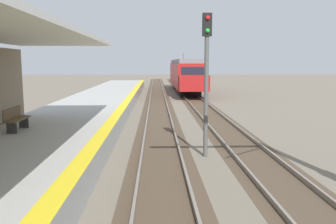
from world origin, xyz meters
TOP-DOWN VIEW (x-y plane):
  - station_platform at (-2.50, 16.00)m, footprint 5.00×80.00m
  - track_pair_nearest_platform at (1.90, 20.00)m, footprint 2.34×120.00m
  - track_pair_middle at (5.30, 20.00)m, footprint 2.34×120.00m
  - approaching_train at (5.30, 44.78)m, footprint 2.93×19.60m
  - rail_signal_post at (3.54, 15.07)m, footprint 0.32×0.34m
  - platform_bench at (-3.61, 15.75)m, footprint 0.45×1.60m

SIDE VIEW (x-z plane):
  - track_pair_nearest_platform at x=1.90m, z-range -0.03..0.13m
  - track_pair_middle at x=5.30m, z-range -0.03..0.13m
  - station_platform at x=-2.50m, z-range 0.00..0.90m
  - platform_bench at x=-3.61m, z-range 0.93..1.81m
  - approaching_train at x=5.30m, z-range -0.20..4.56m
  - rail_signal_post at x=3.54m, z-range 0.59..5.79m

